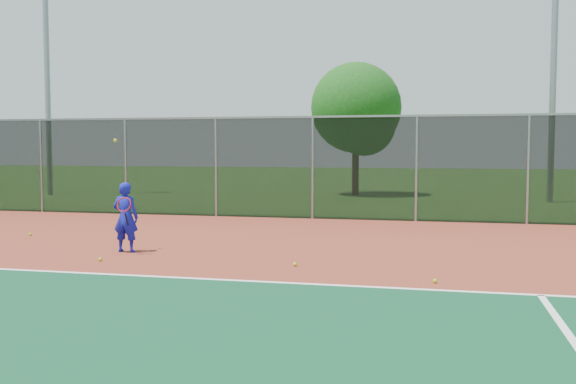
{
  "coord_description": "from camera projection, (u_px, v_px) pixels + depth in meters",
  "views": [
    {
      "loc": [
        0.5,
        -6.55,
        2.13
      ],
      "look_at": [
        -2.14,
        5.0,
        1.3
      ],
      "focal_mm": 40.0,
      "sensor_mm": 36.0,
      "label": 1
    }
  ],
  "objects": [
    {
      "name": "ground",
      "position": [
        382.0,
        353.0,
        6.63
      ],
      "size": [
        120.0,
        120.0,
        0.0
      ],
      "primitive_type": "plane",
      "color": "#275718",
      "rests_on": "ground"
    },
    {
      "name": "court_apron",
      "position": [
        394.0,
        306.0,
        8.57
      ],
      "size": [
        30.0,
        20.0,
        0.02
      ],
      "primitive_type": "cube",
      "color": "maroon",
      "rests_on": "ground"
    },
    {
      "name": "fence_back",
      "position": [
        416.0,
        167.0,
        18.19
      ],
      "size": [
        30.0,
        0.06,
        3.03
      ],
      "color": "black",
      "rests_on": "court_apron"
    },
    {
      "name": "tennis_player",
      "position": [
        126.0,
        217.0,
        12.86
      ],
      "size": [
        0.59,
        0.59,
        2.28
      ],
      "color": "#1219B1",
      "rests_on": "court_apron"
    },
    {
      "name": "practice_ball_0",
      "position": [
        100.0,
        259.0,
        11.87
      ],
      "size": [
        0.07,
        0.07,
        0.07
      ],
      "primitive_type": "sphere",
      "color": "#B0CD17",
      "rests_on": "court_apron"
    },
    {
      "name": "practice_ball_1",
      "position": [
        30.0,
        234.0,
        15.31
      ],
      "size": [
        0.07,
        0.07,
        0.07
      ],
      "primitive_type": "sphere",
      "color": "#B0CD17",
      "rests_on": "court_apron"
    },
    {
      "name": "practice_ball_3",
      "position": [
        295.0,
        264.0,
        11.36
      ],
      "size": [
        0.07,
        0.07,
        0.07
      ],
      "primitive_type": "sphere",
      "color": "#B0CD17",
      "rests_on": "court_apron"
    },
    {
      "name": "practice_ball_4",
      "position": [
        435.0,
        281.0,
        9.95
      ],
      "size": [
        0.07,
        0.07,
        0.07
      ],
      "primitive_type": "sphere",
      "color": "#B0CD17",
      "rests_on": "court_apron"
    },
    {
      "name": "floodlight_nw",
      "position": [
        46.0,
        30.0,
        28.08
      ],
      "size": [
        0.9,
        0.4,
        12.96
      ],
      "color": "gray",
      "rests_on": "ground"
    },
    {
      "name": "floodlight_n",
      "position": [
        555.0,
        12.0,
        24.29
      ],
      "size": [
        0.9,
        0.4,
        12.96
      ],
      "color": "gray",
      "rests_on": "ground"
    },
    {
      "name": "tree_back_left",
      "position": [
        358.0,
        112.0,
        28.18
      ],
      "size": [
        3.99,
        3.99,
        5.87
      ],
      "color": "#3A2715",
      "rests_on": "ground"
    }
  ]
}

